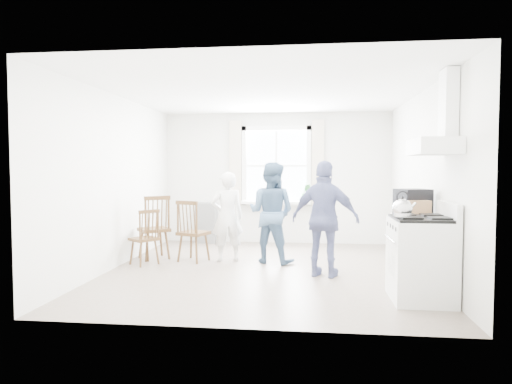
% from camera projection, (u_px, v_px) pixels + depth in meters
% --- Properties ---
extents(room_shell, '(4.62, 5.12, 2.64)m').
position_uv_depth(room_shell, '(265.00, 182.00, 6.67)').
color(room_shell, gray).
rests_on(room_shell, ground).
extents(window_assembly, '(1.88, 0.24, 1.70)m').
position_uv_depth(window_assembly, '(276.00, 170.00, 9.09)').
color(window_assembly, white).
rests_on(window_assembly, room_shell).
extents(range_hood, '(0.45, 0.76, 0.94)m').
position_uv_depth(range_hood, '(439.00, 132.00, 5.06)').
color(range_hood, white).
rests_on(range_hood, room_shell).
extents(shelf_unit, '(0.40, 0.30, 0.80)m').
position_uv_depth(shelf_unit, '(206.00, 223.00, 9.18)').
color(shelf_unit, slate).
rests_on(shelf_unit, ground).
extents(gas_stove, '(0.68, 0.76, 1.12)m').
position_uv_depth(gas_stove, '(421.00, 258.00, 5.15)').
color(gas_stove, white).
rests_on(gas_stove, ground).
extents(kettle, '(0.22, 0.22, 0.31)m').
position_uv_depth(kettle, '(402.00, 209.00, 5.02)').
color(kettle, silver).
rests_on(kettle, gas_stove).
extents(low_cabinet, '(0.50, 0.55, 0.90)m').
position_uv_depth(low_cabinet, '(413.00, 250.00, 5.84)').
color(low_cabinet, white).
rests_on(low_cabinet, ground).
extents(stereo_stack, '(0.47, 0.45, 0.33)m').
position_uv_depth(stereo_stack, '(413.00, 202.00, 5.82)').
color(stereo_stack, black).
rests_on(stereo_stack, low_cabinet).
extents(cardboard_box, '(0.34, 0.26, 0.20)m').
position_uv_depth(cardboard_box, '(416.00, 208.00, 5.66)').
color(cardboard_box, '#AA7D52').
rests_on(cardboard_box, low_cabinet).
extents(windsor_chair_a, '(0.62, 0.62, 1.06)m').
position_uv_depth(windsor_chair_a, '(156.00, 220.00, 7.44)').
color(windsor_chair_a, '#442C15').
rests_on(windsor_chair_a, ground).
extents(windsor_chair_b, '(0.54, 0.53, 1.00)m').
position_uv_depth(windsor_chair_b, '(190.00, 224.00, 7.24)').
color(windsor_chair_b, '#442C15').
rests_on(windsor_chair_b, ground).
extents(windsor_chair_c, '(0.51, 0.51, 0.87)m').
position_uv_depth(windsor_chair_c, '(147.00, 231.00, 7.02)').
color(windsor_chair_c, '#442C15').
rests_on(windsor_chair_c, ground).
extents(person_left, '(0.67, 0.67, 1.44)m').
position_uv_depth(person_left, '(227.00, 217.00, 7.33)').
color(person_left, white).
rests_on(person_left, ground).
extents(person_mid, '(0.98, 0.98, 1.59)m').
position_uv_depth(person_mid, '(271.00, 213.00, 7.22)').
color(person_mid, '#456181').
rests_on(person_mid, ground).
extents(person_right, '(1.17, 1.17, 1.60)m').
position_uv_depth(person_right, '(325.00, 219.00, 6.27)').
color(person_right, navy).
rests_on(person_right, ground).
extents(potted_plant, '(0.20, 0.20, 0.34)m').
position_uv_depth(potted_plant, '(306.00, 193.00, 8.96)').
color(potted_plant, '#377D40').
rests_on(potted_plant, window_assembly).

